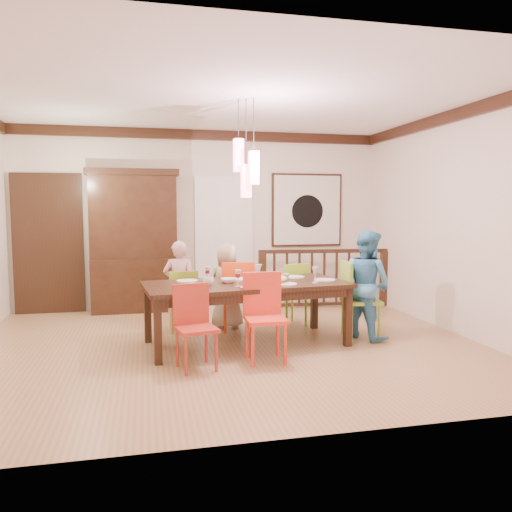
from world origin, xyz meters
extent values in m
plane|color=#A4724F|center=(0.00, 0.00, 0.00)|extent=(6.00, 6.00, 0.00)
plane|color=white|center=(0.00, 0.00, 2.90)|extent=(6.00, 6.00, 0.00)
plane|color=silver|center=(0.00, 2.50, 1.45)|extent=(6.00, 0.00, 6.00)
plane|color=silver|center=(3.00, 0.00, 1.45)|extent=(0.00, 5.00, 5.00)
cube|color=black|center=(-2.40, 2.45, 1.05)|extent=(1.04, 0.07, 2.24)
cube|color=silver|center=(0.35, 2.46, 1.05)|extent=(0.97, 0.05, 2.22)
cube|color=black|center=(1.80, 2.47, 1.60)|extent=(1.25, 0.04, 1.25)
cube|color=silver|center=(1.80, 2.44, 1.60)|extent=(1.18, 0.02, 1.18)
cylinder|color=black|center=(1.80, 2.43, 1.58)|extent=(0.56, 0.01, 0.56)
cube|color=#FC4B64|center=(0.15, 0.05, 2.25)|extent=(0.11, 0.11, 0.38)
cylinder|color=black|center=(0.15, 0.05, 2.67)|extent=(0.01, 0.01, 0.46)
cube|color=#FC4B64|center=(0.31, -0.05, 2.10)|extent=(0.11, 0.11, 0.38)
cylinder|color=black|center=(0.31, -0.05, 2.59)|extent=(0.01, 0.01, 0.61)
cube|color=#FC4B64|center=(0.23, 0.00, 1.95)|extent=(0.11, 0.11, 0.38)
cylinder|color=black|center=(0.23, 0.00, 2.52)|extent=(0.01, 0.01, 0.76)
cube|color=black|center=(0.23, 0.00, 0.72)|extent=(2.49, 1.33, 0.05)
cube|color=black|center=(-0.89, 0.46, 0.35)|extent=(0.09, 0.09, 0.70)
cube|color=black|center=(1.34, 0.46, 0.35)|extent=(0.09, 0.09, 0.70)
cube|color=black|center=(-0.89, -0.46, 0.35)|extent=(0.09, 0.09, 0.70)
cube|color=black|center=(1.34, -0.46, 0.35)|extent=(0.09, 0.09, 0.70)
cube|color=black|center=(0.23, 0.48, 0.65)|extent=(2.18, 0.27, 0.10)
cube|color=black|center=(0.23, -0.48, 0.65)|extent=(2.18, 0.27, 0.10)
cube|color=#8FAC22|center=(-0.47, 0.81, 0.40)|extent=(0.38, 0.38, 0.04)
cube|color=#8FAC22|center=(-0.47, 0.81, 0.62)|extent=(0.37, 0.04, 0.41)
cylinder|color=#8FAC22|center=(-0.62, 0.66, 0.19)|extent=(0.03, 0.03, 0.39)
cylinder|color=#8FAC22|center=(-0.31, 0.66, 0.19)|extent=(0.03, 0.03, 0.39)
cylinder|color=#8FAC22|center=(-0.62, 0.96, 0.19)|extent=(0.03, 0.03, 0.39)
cylinder|color=#8FAC22|center=(-0.31, 0.96, 0.19)|extent=(0.03, 0.03, 0.39)
cube|color=red|center=(0.25, 0.71, 0.45)|extent=(0.47, 0.47, 0.04)
cube|color=red|center=(0.25, 0.71, 0.71)|extent=(0.43, 0.08, 0.46)
cylinder|color=red|center=(0.07, 0.53, 0.22)|extent=(0.04, 0.04, 0.44)
cylinder|color=red|center=(0.42, 0.53, 0.22)|extent=(0.04, 0.04, 0.44)
cylinder|color=red|center=(0.07, 0.88, 0.22)|extent=(0.04, 0.04, 0.44)
cylinder|color=red|center=(0.42, 0.88, 0.22)|extent=(0.04, 0.04, 0.44)
cube|color=#8CC026|center=(1.01, 0.80, 0.43)|extent=(0.51, 0.51, 0.04)
cube|color=#8CC026|center=(1.01, 0.80, 0.67)|extent=(0.39, 0.17, 0.44)
cylinder|color=#8CC026|center=(0.84, 0.63, 0.21)|extent=(0.03, 0.03, 0.42)
cylinder|color=#8CC026|center=(1.17, 0.63, 0.21)|extent=(0.03, 0.03, 0.42)
cylinder|color=#8CC026|center=(0.84, 0.96, 0.21)|extent=(0.03, 0.03, 0.42)
cylinder|color=#8CC026|center=(1.17, 0.96, 0.21)|extent=(0.03, 0.03, 0.42)
cube|color=#AF2F20|center=(-0.45, -0.81, 0.41)|extent=(0.46, 0.46, 0.04)
cube|color=#AF2F20|center=(-0.45, -0.81, 0.65)|extent=(0.39, 0.12, 0.42)
cylinder|color=#AF2F20|center=(-0.61, -0.97, 0.20)|extent=(0.03, 0.03, 0.41)
cylinder|color=#AF2F20|center=(-0.30, -0.97, 0.20)|extent=(0.03, 0.03, 0.41)
cylinder|color=#AF2F20|center=(-0.61, -0.65, 0.20)|extent=(0.03, 0.03, 0.41)
cylinder|color=#AF2F20|center=(-0.30, -0.65, 0.20)|extent=(0.03, 0.03, 0.41)
cube|color=red|center=(0.29, -0.71, 0.46)|extent=(0.44, 0.44, 0.04)
cube|color=red|center=(0.29, -0.71, 0.71)|extent=(0.43, 0.05, 0.47)
cylinder|color=red|center=(0.12, -0.89, 0.22)|extent=(0.04, 0.04, 0.45)
cylinder|color=red|center=(0.47, -0.89, 0.22)|extent=(0.04, 0.04, 0.45)
cylinder|color=red|center=(0.12, -0.54, 0.22)|extent=(0.04, 0.04, 0.45)
cylinder|color=red|center=(0.47, -0.54, 0.22)|extent=(0.04, 0.04, 0.45)
cube|color=#83AE35|center=(1.70, -0.03, 0.47)|extent=(0.48, 0.48, 0.04)
cube|color=#83AE35|center=(1.70, -0.03, 0.73)|extent=(0.09, 0.44, 0.48)
cylinder|color=#83AE35|center=(1.52, -0.20, 0.23)|extent=(0.04, 0.04, 0.46)
cylinder|color=#83AE35|center=(1.88, -0.20, 0.23)|extent=(0.04, 0.04, 0.46)
cylinder|color=#83AE35|center=(1.52, 0.15, 0.23)|extent=(0.04, 0.04, 0.46)
cylinder|color=#83AE35|center=(1.88, 0.15, 0.23)|extent=(0.04, 0.04, 0.46)
cube|color=black|center=(-1.11, 2.28, 0.42)|extent=(1.32, 0.44, 0.85)
cube|color=black|center=(-1.11, 2.30, 1.51)|extent=(1.32, 0.40, 1.32)
cube|color=black|center=(-1.11, 2.49, 1.51)|extent=(1.13, 0.02, 1.13)
cube|color=black|center=(-1.11, 2.30, 2.19)|extent=(1.42, 0.44, 0.10)
cube|color=black|center=(0.90, 1.95, 0.46)|extent=(0.13, 0.13, 0.92)
cube|color=black|center=(2.98, 1.95, 0.46)|extent=(0.13, 0.13, 0.92)
cube|color=black|center=(1.94, 1.95, 0.93)|extent=(2.19, 0.29, 0.06)
cube|color=black|center=(1.94, 1.95, 0.05)|extent=(2.07, 0.26, 0.05)
imported|color=#DCA8A9|center=(-0.50, 0.90, 0.60)|extent=(0.49, 0.38, 1.20)
imported|color=#BFAA91|center=(0.14, 0.86, 0.58)|extent=(0.64, 0.49, 1.16)
imported|color=#4492BF|center=(1.77, -0.03, 0.68)|extent=(0.74, 0.81, 1.36)
imported|color=gold|center=(0.53, -0.13, 0.79)|extent=(0.35, 0.35, 0.08)
imported|color=white|center=(0.01, 0.00, 0.78)|extent=(0.24, 0.24, 0.06)
imported|color=silver|center=(-0.24, -0.14, 0.80)|extent=(0.15, 0.15, 0.10)
imported|color=silver|center=(0.74, 0.07, 0.79)|extent=(0.10, 0.10, 0.08)
cylinder|color=white|center=(-0.45, 0.24, 0.76)|extent=(0.26, 0.26, 0.01)
cylinder|color=white|center=(0.20, 0.25, 0.76)|extent=(0.26, 0.26, 0.01)
cylinder|color=white|center=(0.92, 0.31, 0.76)|extent=(0.26, 0.26, 0.01)
cylinder|color=white|center=(-0.45, -0.33, 0.76)|extent=(0.26, 0.26, 0.01)
cylinder|color=white|center=(0.65, -0.27, 0.76)|extent=(0.26, 0.26, 0.01)
cylinder|color=white|center=(1.20, -0.05, 0.76)|extent=(0.26, 0.26, 0.01)
cube|color=#D83359|center=(0.16, -0.40, 0.76)|extent=(0.18, 0.14, 0.01)
camera|label=1|loc=(-0.94, -5.77, 1.64)|focal=35.00mm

